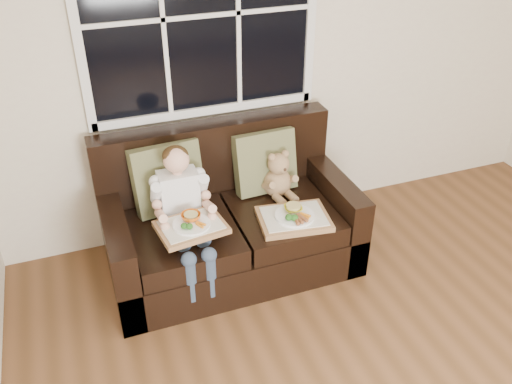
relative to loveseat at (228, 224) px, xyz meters
name	(u,v)px	position (x,y,z in m)	size (l,w,h in m)	color
window_back	(201,16)	(0.00, 0.46, 1.34)	(1.62, 0.04, 1.37)	black
loveseat	(228,224)	(0.00, 0.00, 0.00)	(1.70, 0.92, 0.96)	black
pillow_left	(167,178)	(-0.37, 0.15, 0.38)	(0.49, 0.27, 0.48)	olive
pillow_right	(265,162)	(0.33, 0.15, 0.36)	(0.45, 0.22, 0.46)	olive
child	(183,203)	(-0.34, -0.12, 0.33)	(0.37, 0.59, 0.83)	white
teddy_bear	(278,178)	(0.39, 0.04, 0.28)	(0.23, 0.28, 0.36)	#A48656
tray_left	(191,225)	(-0.33, -0.29, 0.27)	(0.45, 0.37, 0.09)	#AD824E
tray_right	(294,218)	(0.36, -0.31, 0.17)	(0.51, 0.42, 0.11)	#AD824E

